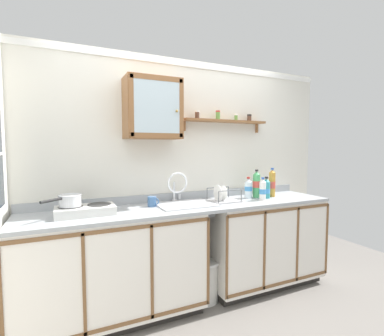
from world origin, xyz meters
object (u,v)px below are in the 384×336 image
object	(u,v)px
saucepan	(70,200)
bottle_juice_amber_1	(272,183)
bottle_opaque_white_2	(263,190)
mug	(152,201)
hot_plate_stove	(85,210)
bottle_soda_green_3	(256,184)
sink	(184,205)
bottle_water_clear_4	(248,188)
bottle_detergent_teal_0	(266,189)
dish_rack	(223,198)
wall_cabinet	(153,109)
trash_bin	(205,280)

from	to	relation	value
saucepan	bottle_juice_amber_1	distance (m)	2.08
bottle_opaque_white_2	mug	bearing A→B (deg)	171.39
bottle_opaque_white_2	hot_plate_stove	bearing A→B (deg)	177.32
bottle_juice_amber_1	bottle_soda_green_3	xyz separation A→B (m)	(-0.19, 0.03, -0.00)
bottle_opaque_white_2	bottle_juice_amber_1	bearing A→B (deg)	27.95
sink	bottle_water_clear_4	distance (m)	0.78
bottle_detergent_teal_0	bottle_opaque_white_2	world-z (taller)	bottle_opaque_white_2
bottle_water_clear_4	dish_rack	bearing A→B (deg)	-171.84
bottle_juice_amber_1	dish_rack	distance (m)	0.66
sink	bottle_water_clear_4	size ratio (longest dim) A/B	2.33
bottle_opaque_white_2	dish_rack	distance (m)	0.44
bottle_juice_amber_1	bottle_detergent_teal_0	bearing A→B (deg)	-158.71
sink	bottle_opaque_white_2	distance (m)	0.86
bottle_detergent_teal_0	bottle_water_clear_4	xyz separation A→B (m)	(-0.18, 0.08, 0.00)
bottle_detergent_teal_0	dish_rack	xyz separation A→B (m)	(-0.53, 0.03, -0.07)
wall_cabinet	bottle_soda_green_3	bearing A→B (deg)	-3.83
wall_cabinet	sink	bearing A→B (deg)	-21.70
sink	bottle_detergent_teal_0	size ratio (longest dim) A/B	2.32
bottle_soda_green_3	mug	distance (m)	1.19
dish_rack	bottle_detergent_teal_0	bearing A→B (deg)	-3.17
mug	trash_bin	world-z (taller)	mug
hot_plate_stove	bottle_opaque_white_2	world-z (taller)	bottle_opaque_white_2
wall_cabinet	hot_plate_stove	bearing A→B (deg)	-166.49
dish_rack	wall_cabinet	world-z (taller)	wall_cabinet
wall_cabinet	bottle_water_clear_4	bearing A→B (deg)	-4.30
sink	hot_plate_stove	world-z (taller)	sink
saucepan	trash_bin	distance (m)	1.48
sink	hot_plate_stove	bearing A→B (deg)	-177.30
saucepan	bottle_water_clear_4	bearing A→B (deg)	1.80
saucepan	bottle_opaque_white_2	world-z (taller)	bottle_opaque_white_2
sink	bottle_detergent_teal_0	bearing A→B (deg)	-3.03
bottle_soda_green_3	hot_plate_stove	bearing A→B (deg)	-177.64
sink	mug	distance (m)	0.31
hot_plate_stove	saucepan	distance (m)	0.15
hot_plate_stove	dish_rack	distance (m)	1.32
bottle_detergent_teal_0	bottle_soda_green_3	xyz separation A→B (m)	(-0.07, 0.08, 0.04)
saucepan	mug	size ratio (longest dim) A/B	2.82
bottle_soda_green_3	bottle_water_clear_4	size ratio (longest dim) A/B	1.33
bottle_detergent_teal_0	wall_cabinet	bearing A→B (deg)	172.62
dish_rack	bottle_opaque_white_2	bearing A→B (deg)	-13.70
saucepan	bottle_detergent_teal_0	size ratio (longest dim) A/B	1.28
bottle_opaque_white_2	trash_bin	xyz separation A→B (m)	(-0.66, 0.03, -0.85)
bottle_detergent_teal_0	saucepan	bearing A→B (deg)	179.30
bottle_water_clear_4	mug	bearing A→B (deg)	178.94
hot_plate_stove	bottle_soda_green_3	size ratio (longest dim) A/B	1.50
mug	wall_cabinet	xyz separation A→B (m)	(0.03, 0.06, 0.86)
hot_plate_stove	saucepan	xyz separation A→B (m)	(-0.11, 0.02, 0.09)
sink	wall_cabinet	size ratio (longest dim) A/B	0.96
bottle_water_clear_4	wall_cabinet	distance (m)	1.32
bottle_soda_green_3	bottle_water_clear_4	xyz separation A→B (m)	(-0.11, -0.00, -0.04)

